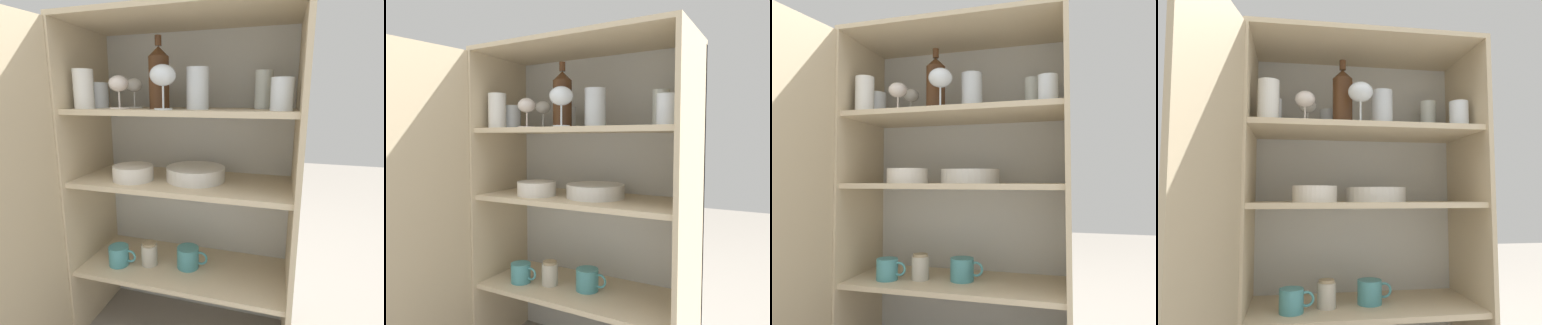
# 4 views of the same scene
# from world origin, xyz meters

# --- Properties ---
(cupboard_back_panel) EXTENTS (0.87, 0.02, 1.28)m
(cupboard_back_panel) POSITION_xyz_m (0.00, 0.36, 0.64)
(cupboard_back_panel) COLOR silver
(cupboard_back_panel) RESTS_ON ground_plane
(cupboard_side_left) EXTENTS (0.02, 0.39, 1.28)m
(cupboard_side_left) POSITION_xyz_m (-0.42, 0.18, 0.64)
(cupboard_side_left) COLOR #CCB793
(cupboard_side_left) RESTS_ON ground_plane
(cupboard_side_right) EXTENTS (0.02, 0.39, 1.28)m
(cupboard_side_right) POSITION_xyz_m (0.42, 0.18, 0.64)
(cupboard_side_right) COLOR #CCB793
(cupboard_side_right) RESTS_ON ground_plane
(cupboard_top_panel) EXTENTS (0.87, 0.39, 0.02)m
(cupboard_top_panel) POSITION_xyz_m (0.00, 0.18, 1.29)
(cupboard_top_panel) COLOR #CCB793
(cupboard_top_panel) RESTS_ON cupboard_side_left
(shelf_board_lower) EXTENTS (0.83, 0.35, 0.02)m
(shelf_board_lower) POSITION_xyz_m (0.00, 0.18, 0.30)
(shelf_board_lower) COLOR beige
(shelf_board_middle) EXTENTS (0.83, 0.35, 0.02)m
(shelf_board_middle) POSITION_xyz_m (0.00, 0.18, 0.68)
(shelf_board_middle) COLOR beige
(shelf_board_upper) EXTENTS (0.83, 0.35, 0.02)m
(shelf_board_upper) POSITION_xyz_m (0.00, 0.18, 0.96)
(shelf_board_upper) COLOR beige
(cupboard_door) EXTENTS (0.10, 0.43, 1.28)m
(cupboard_door) POSITION_xyz_m (-0.48, -0.23, 0.64)
(cupboard_door) COLOR tan
(cupboard_door) RESTS_ON ground_plane
(tumbler_glass_0) EXTENTS (0.07, 0.07, 0.14)m
(tumbler_glass_0) POSITION_xyz_m (0.29, 0.25, 1.04)
(tumbler_glass_0) COLOR white
(tumbler_glass_0) RESTS_ON shelf_board_upper
(tumbler_glass_1) EXTENTS (0.07, 0.07, 0.10)m
(tumbler_glass_1) POSITION_xyz_m (0.36, 0.10, 1.02)
(tumbler_glass_1) COLOR white
(tumbler_glass_1) RESTS_ON shelf_board_upper
(tumbler_glass_2) EXTENTS (0.08, 0.08, 0.10)m
(tumbler_glass_2) POSITION_xyz_m (-0.35, 0.16, 1.02)
(tumbler_glass_2) COLOR white
(tumbler_glass_2) RESTS_ON shelf_board_upper
(tumbler_glass_3) EXTENTS (0.07, 0.07, 0.09)m
(tumbler_glass_3) POSITION_xyz_m (-0.13, 0.27, 1.01)
(tumbler_glass_3) COLOR white
(tumbler_glass_3) RESTS_ON shelf_board_upper
(tumbler_glass_4) EXTENTS (0.08, 0.08, 0.14)m
(tumbler_glass_4) POSITION_xyz_m (-0.35, 0.07, 1.04)
(tumbler_glass_4) COLOR white
(tumbler_glass_4) RESTS_ON shelf_board_upper
(tumbler_glass_5) EXTENTS (0.08, 0.08, 0.15)m
(tumbler_glass_5) POSITION_xyz_m (0.07, 0.14, 1.04)
(tumbler_glass_5) COLOR white
(tumbler_glass_5) RESTS_ON shelf_board_upper
(wine_glass_0) EXTENTS (0.08, 0.08, 0.12)m
(wine_glass_0) POSITION_xyz_m (-0.23, 0.11, 1.05)
(wine_glass_0) COLOR silver
(wine_glass_0) RESTS_ON shelf_board_upper
(wine_glass_1) EXTENTS (0.09, 0.09, 0.15)m
(wine_glass_1) POSITION_xyz_m (-0.03, 0.06, 1.08)
(wine_glass_1) COLOR white
(wine_glass_1) RESTS_ON shelf_board_upper
(wine_glass_2) EXTENTS (0.07, 0.07, 0.12)m
(wine_glass_2) POSITION_xyz_m (-0.21, 0.20, 1.05)
(wine_glass_2) COLOR white
(wine_glass_2) RESTS_ON shelf_board_upper
(wine_bottle) EXTENTS (0.08, 0.08, 0.26)m
(wine_bottle) POSITION_xyz_m (-0.08, 0.15, 1.08)
(wine_bottle) COLOR #4C2D19
(wine_bottle) RESTS_ON shelf_board_upper
(plate_stack_white) EXTENTS (0.23, 0.23, 0.05)m
(plate_stack_white) POSITION_xyz_m (0.05, 0.18, 0.72)
(plate_stack_white) COLOR silver
(plate_stack_white) RESTS_ON shelf_board_middle
(mixing_bowl_large) EXTENTS (0.16, 0.16, 0.06)m
(mixing_bowl_large) POSITION_xyz_m (-0.19, 0.12, 0.72)
(mixing_bowl_large) COLOR silver
(mixing_bowl_large) RESTS_ON shelf_board_middle
(coffee_mug_primary) EXTENTS (0.13, 0.09, 0.09)m
(coffee_mug_primary) POSITION_xyz_m (0.02, 0.17, 0.36)
(coffee_mug_primary) COLOR teal
(coffee_mug_primary) RESTS_ON shelf_board_lower
(coffee_mug_extra_1) EXTENTS (0.12, 0.08, 0.08)m
(coffee_mug_extra_1) POSITION_xyz_m (-0.26, 0.11, 0.35)
(coffee_mug_extra_1) COLOR teal
(coffee_mug_extra_1) RESTS_ON shelf_board_lower
(storage_jar) EXTENTS (0.07, 0.07, 0.10)m
(storage_jar) POSITION_xyz_m (-0.14, 0.14, 0.36)
(storage_jar) COLOR beige
(storage_jar) RESTS_ON shelf_board_lower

